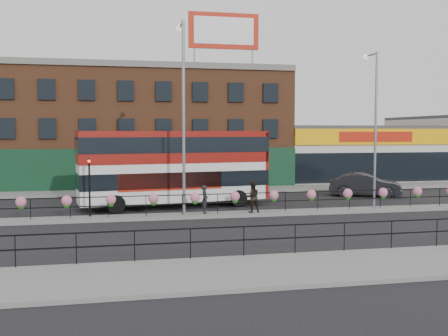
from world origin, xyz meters
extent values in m
plane|color=black|center=(0.00, 0.00, 0.00)|extent=(120.00, 120.00, 0.00)
cube|color=slate|center=(0.00, -12.00, 0.07)|extent=(60.00, 4.00, 0.15)
cube|color=slate|center=(0.00, 12.00, 0.07)|extent=(60.00, 4.00, 0.15)
cube|color=slate|center=(0.00, 0.00, 0.07)|extent=(60.00, 1.60, 0.15)
cube|color=gold|center=(0.00, -9.70, 0.01)|extent=(60.00, 0.10, 0.01)
cube|color=gold|center=(0.00, -9.88, 0.01)|extent=(60.00, 0.10, 0.01)
cube|color=brown|center=(-4.00, 20.00, 5.00)|extent=(25.00, 12.00, 10.00)
cube|color=#3F3F42|center=(-4.00, 20.00, 10.15)|extent=(25.00, 12.00, 0.30)
cube|color=#0D331C|center=(-4.00, 13.92, 1.70)|extent=(25.00, 0.25, 3.40)
cube|color=silver|center=(16.00, 20.00, 2.50)|extent=(15.00, 12.00, 5.00)
cube|color=#3F3F42|center=(16.00, 20.00, 5.15)|extent=(15.00, 12.00, 0.30)
cube|color=#FBAB06|center=(16.00, 13.92, 4.30)|extent=(15.00, 0.25, 1.40)
cube|color=#B61E0B|center=(16.00, 13.80, 4.30)|extent=(7.00, 0.10, 0.90)
cube|color=black|center=(16.00, 13.92, 1.60)|extent=(15.00, 0.25, 2.60)
cube|color=#B61E0B|center=(2.50, 15.00, 13.20)|extent=(6.00, 0.25, 3.00)
cube|color=silver|center=(2.50, 14.86, 13.20)|extent=(5.10, 0.04, 2.25)
cylinder|color=gray|center=(0.00, 15.00, 11.00)|extent=(0.12, 0.12, 1.40)
cylinder|color=gray|center=(5.00, 15.00, 11.00)|extent=(0.12, 0.12, 1.40)
cube|color=black|center=(0.00, 0.00, 1.25)|extent=(30.00, 0.05, 0.05)
cube|color=black|center=(0.00, 0.00, 0.76)|extent=(30.00, 0.05, 0.05)
cylinder|color=black|center=(-11.00, 0.00, 0.70)|extent=(0.04, 0.04, 1.10)
cylinder|color=black|center=(-9.00, 0.00, 0.70)|extent=(0.04, 0.04, 1.10)
cylinder|color=black|center=(-7.00, 0.00, 0.70)|extent=(0.04, 0.04, 1.10)
cylinder|color=black|center=(-5.00, 0.00, 0.70)|extent=(0.04, 0.04, 1.10)
cylinder|color=black|center=(-3.00, 0.00, 0.70)|extent=(0.04, 0.04, 1.10)
cylinder|color=black|center=(-1.00, 0.00, 0.70)|extent=(0.04, 0.04, 1.10)
cylinder|color=black|center=(1.00, 0.00, 0.70)|extent=(0.04, 0.04, 1.10)
cylinder|color=black|center=(3.00, 0.00, 0.70)|extent=(0.04, 0.04, 1.10)
cylinder|color=black|center=(5.00, 0.00, 0.70)|extent=(0.04, 0.04, 1.10)
cylinder|color=black|center=(7.00, 0.00, 0.70)|extent=(0.04, 0.04, 1.10)
cylinder|color=black|center=(9.00, 0.00, 0.70)|extent=(0.04, 0.04, 1.10)
cylinder|color=black|center=(11.00, 0.00, 0.70)|extent=(0.04, 0.04, 1.10)
cylinder|color=black|center=(13.00, 0.00, 0.70)|extent=(0.04, 0.04, 1.10)
sphere|color=#CD6C8B|center=(-11.46, 0.00, 1.10)|extent=(0.56, 0.56, 0.56)
sphere|color=#245D1A|center=(-11.46, 0.00, 0.87)|extent=(0.36, 0.36, 0.36)
sphere|color=#CD6C8B|center=(-9.17, 0.00, 1.10)|extent=(0.56, 0.56, 0.56)
sphere|color=#245D1A|center=(-9.17, 0.00, 0.87)|extent=(0.36, 0.36, 0.36)
sphere|color=#CD6C8B|center=(-6.88, 0.00, 1.10)|extent=(0.56, 0.56, 0.56)
sphere|color=#245D1A|center=(-6.88, 0.00, 0.87)|extent=(0.36, 0.36, 0.36)
sphere|color=#CD6C8B|center=(-4.58, 0.00, 1.10)|extent=(0.56, 0.56, 0.56)
sphere|color=#245D1A|center=(-4.58, 0.00, 0.87)|extent=(0.36, 0.36, 0.36)
sphere|color=#CD6C8B|center=(-2.29, 0.00, 1.10)|extent=(0.56, 0.56, 0.56)
sphere|color=#245D1A|center=(-2.29, 0.00, 0.87)|extent=(0.36, 0.36, 0.36)
sphere|color=#CD6C8B|center=(0.00, 0.00, 1.10)|extent=(0.56, 0.56, 0.56)
sphere|color=#245D1A|center=(0.00, 0.00, 0.87)|extent=(0.36, 0.36, 0.36)
sphere|color=#CD6C8B|center=(2.29, 0.00, 1.10)|extent=(0.56, 0.56, 0.56)
sphere|color=#245D1A|center=(2.29, 0.00, 0.87)|extent=(0.36, 0.36, 0.36)
sphere|color=#CD6C8B|center=(4.58, 0.00, 1.10)|extent=(0.56, 0.56, 0.56)
sphere|color=#245D1A|center=(4.58, 0.00, 0.87)|extent=(0.36, 0.36, 0.36)
sphere|color=#CD6C8B|center=(6.88, 0.00, 1.10)|extent=(0.56, 0.56, 0.56)
sphere|color=#245D1A|center=(6.88, 0.00, 0.87)|extent=(0.36, 0.36, 0.36)
sphere|color=#CD6C8B|center=(9.17, 0.00, 1.10)|extent=(0.56, 0.56, 0.56)
sphere|color=#245D1A|center=(9.17, 0.00, 0.87)|extent=(0.36, 0.36, 0.36)
sphere|color=#CD6C8B|center=(11.46, 0.00, 1.10)|extent=(0.56, 0.56, 0.56)
sphere|color=#245D1A|center=(11.46, 0.00, 0.87)|extent=(0.36, 0.36, 0.36)
cube|color=black|center=(-2.00, -10.10, 1.25)|extent=(20.00, 0.05, 0.05)
cube|color=black|center=(-2.00, -10.10, 0.76)|extent=(20.00, 0.05, 0.05)
cylinder|color=black|center=(-10.00, -10.10, 0.70)|extent=(0.04, 0.04, 1.10)
cylinder|color=black|center=(-8.00, -10.10, 0.70)|extent=(0.04, 0.04, 1.10)
cylinder|color=black|center=(-6.00, -10.10, 0.70)|extent=(0.04, 0.04, 1.10)
cylinder|color=black|center=(-4.00, -10.10, 0.70)|extent=(0.04, 0.04, 1.10)
cylinder|color=black|center=(-2.00, -10.10, 0.70)|extent=(0.04, 0.04, 1.10)
cylinder|color=black|center=(0.00, -10.10, 0.70)|extent=(0.04, 0.04, 1.10)
cylinder|color=black|center=(2.00, -10.10, 0.70)|extent=(0.04, 0.04, 1.10)
cylinder|color=black|center=(4.00, -10.10, 0.70)|extent=(0.04, 0.04, 1.10)
cylinder|color=black|center=(6.00, -10.10, 0.70)|extent=(0.04, 0.04, 1.10)
cube|color=silver|center=(-2.99, 4.05, 2.56)|extent=(12.00, 4.33, 4.27)
cube|color=maroon|center=(-2.99, 4.05, 3.79)|extent=(12.07, 4.40, 1.92)
cube|color=black|center=(-2.99, 4.05, 1.81)|extent=(12.09, 4.42, 0.96)
cube|color=black|center=(-2.99, 4.05, 3.95)|extent=(12.11, 4.45, 0.96)
cube|color=maroon|center=(-2.99, 4.05, 4.73)|extent=(12.00, 4.33, 0.13)
cube|color=maroon|center=(2.77, 4.89, 2.56)|extent=(0.59, 2.73, 4.27)
cube|color=#B61E0B|center=(-3.32, 2.64, 1.76)|extent=(6.34, 0.96, 1.07)
cylinder|color=black|center=(-6.60, 2.18, 0.53)|extent=(1.10, 0.47, 1.07)
cylinder|color=black|center=(-6.98, 4.82, 0.53)|extent=(1.10, 0.47, 1.07)
cylinder|color=black|center=(1.00, 3.29, 0.53)|extent=(1.10, 0.47, 1.07)
cylinder|color=black|center=(0.62, 5.93, 0.53)|extent=(1.10, 0.47, 1.07)
imported|color=black|center=(11.38, 6.64, 0.85)|extent=(5.76, 6.55, 1.70)
imported|color=black|center=(-1.71, 0.13, 0.95)|extent=(0.72, 0.59, 1.60)
imported|color=black|center=(1.02, -0.02, 1.03)|extent=(0.87, 0.68, 1.75)
cylinder|color=gray|center=(-2.87, 0.19, 5.50)|extent=(0.17, 0.17, 10.69)
cylinder|color=gray|center=(-2.87, 0.99, 10.74)|extent=(0.11, 1.60, 0.11)
sphere|color=silver|center=(-2.87, 1.79, 10.68)|extent=(0.38, 0.38, 0.38)
cylinder|color=gray|center=(8.66, 0.13, 4.82)|extent=(0.15, 0.15, 9.34)
cylinder|color=gray|center=(8.66, 0.83, 9.40)|extent=(0.09, 1.40, 0.09)
sphere|color=silver|center=(8.66, 1.53, 9.35)|extent=(0.34, 0.34, 0.34)
cylinder|color=black|center=(-8.00, 0.40, 1.75)|extent=(0.10, 0.10, 3.20)
imported|color=black|center=(-8.00, 0.40, 3.35)|extent=(0.15, 0.18, 0.90)
sphere|color=#FF190C|center=(-8.00, 0.28, 3.17)|extent=(0.14, 0.14, 0.14)
camera|label=1|loc=(-6.66, -28.70, 4.76)|focal=42.00mm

